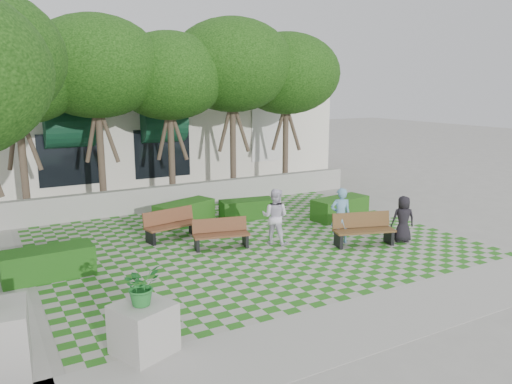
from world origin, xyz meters
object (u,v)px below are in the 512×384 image
bench_mid (221,234)px  person_white (275,216)px  hedge_midright (248,209)px  hedge_west (48,263)px  hedge_midleft (184,212)px  bench_east (363,230)px  hedge_east (340,208)px  person_dark (403,219)px  planter_front (143,318)px  bench_west (172,225)px  person_blue (341,216)px

bench_mid → person_white: size_ratio=1.01×
hedge_midright → hedge_west: (-6.93, -2.54, 0.04)m
bench_mid → hedge_midleft: bench_mid is taller
bench_east → hedge_midright: bench_east is taller
hedge_east → hedge_west: size_ratio=1.00×
bench_east → person_dark: 1.30m
person_dark → person_white: (-3.45, 1.73, 0.13)m
hedge_midleft → person_dark: 7.19m
hedge_midleft → planter_front: size_ratio=1.30×
bench_east → bench_west: bench_east is taller
bench_mid → hedge_midleft: bearing=102.0°
person_dark → person_white: person_white is taller
bench_east → hedge_midright: size_ratio=0.98×
person_white → person_dark: bearing=-159.3°
bench_east → hedge_midleft: 6.11m
hedge_west → person_blue: person_blue is taller
bench_east → planter_front: bearing=-142.4°
hedge_midright → hedge_west: hedge_west is taller
bench_mid → hedge_midleft: (0.07, 3.04, -0.04)m
bench_west → hedge_west: size_ratio=0.84×
hedge_midright → person_dark: size_ratio=1.36×
person_blue → person_white: person_blue is taller
bench_west → hedge_west: bench_west is taller
bench_west → person_blue: bearing=-44.4°
bench_east → hedge_midright: bearing=126.6°
hedge_east → person_dark: person_dark is taller
bench_east → person_white: (-2.22, 1.37, 0.38)m
person_dark → person_white: bearing=-0.8°
hedge_west → person_white: 6.27m
person_white → bench_west: bearing=8.9°
planter_front → person_blue: 7.73m
bench_mid → person_blue: 3.59m
planter_front → person_white: person_white is taller
hedge_east → person_blue: person_blue is taller
bench_mid → person_white: (1.56, -0.44, 0.43)m
hedge_east → planter_front: (-8.79, -5.50, 0.28)m
bench_west → hedge_east: size_ratio=0.84×
bench_mid → bench_west: bench_west is taller
bench_east → bench_mid: bearing=171.5°
bench_mid → hedge_east: (5.10, 0.90, -0.03)m
person_dark → hedge_midright: bearing=-33.8°
hedge_midleft → planter_front: 8.52m
hedge_midleft → bench_mid: bearing=-91.3°
bench_east → hedge_east: size_ratio=0.89×
planter_front → hedge_midleft: bearing=63.8°
hedge_east → hedge_west: hedge_east is taller
bench_east → bench_west: bearing=161.8°
hedge_midleft → person_dark: size_ratio=1.49×
hedge_midleft → person_blue: size_ratio=1.25×
person_white → bench_east: bearing=-164.3°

